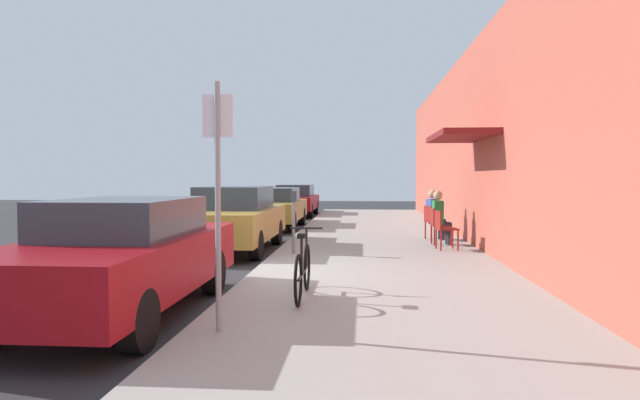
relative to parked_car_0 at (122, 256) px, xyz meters
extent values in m
plane|color=#2D2D30|center=(1.10, 2.56, -0.76)|extent=(60.00, 60.00, 0.00)
cube|color=#9E9B93|center=(3.35, 4.56, -0.70)|extent=(4.50, 32.00, 0.12)
cube|color=#BC5442|center=(5.75, 4.56, 1.72)|extent=(0.30, 32.00, 4.94)
cube|color=maroon|center=(5.05, 5.24, 1.84)|extent=(1.10, 2.80, 0.12)
cube|color=maroon|center=(0.00, -0.03, -0.10)|extent=(1.80, 4.40, 0.67)
cube|color=#333D47|center=(0.00, 0.12, 0.47)|extent=(1.48, 2.11, 0.47)
cylinder|color=black|center=(0.79, 1.33, -0.44)|extent=(0.22, 0.64, 0.64)
cylinder|color=black|center=(-0.79, 1.33, -0.44)|extent=(0.22, 0.64, 0.64)
cylinder|color=black|center=(0.79, -1.39, -0.44)|extent=(0.22, 0.64, 0.64)
cube|color=#A58433|center=(0.00, 5.94, -0.10)|extent=(1.80, 4.40, 0.68)
cube|color=#333D47|center=(0.00, 6.09, 0.50)|extent=(1.48, 2.11, 0.51)
cylinder|color=black|center=(0.79, 7.31, -0.44)|extent=(0.22, 0.64, 0.64)
cylinder|color=black|center=(-0.79, 7.31, -0.44)|extent=(0.22, 0.64, 0.64)
cylinder|color=black|center=(0.79, 4.58, -0.44)|extent=(0.22, 0.64, 0.64)
cylinder|color=black|center=(-0.79, 4.58, -0.44)|extent=(0.22, 0.64, 0.64)
cube|color=#A58433|center=(0.00, 11.71, -0.14)|extent=(1.80, 4.40, 0.60)
cube|color=#333D47|center=(0.00, 11.86, 0.38)|extent=(1.48, 2.11, 0.45)
cylinder|color=black|center=(0.79, 13.07, -0.44)|extent=(0.22, 0.64, 0.64)
cylinder|color=black|center=(-0.79, 13.07, -0.44)|extent=(0.22, 0.64, 0.64)
cylinder|color=black|center=(0.79, 10.34, -0.44)|extent=(0.22, 0.64, 0.64)
cylinder|color=black|center=(-0.79, 10.34, -0.44)|extent=(0.22, 0.64, 0.64)
cube|color=maroon|center=(0.00, 17.55, -0.15)|extent=(1.80, 4.40, 0.57)
cube|color=#333D47|center=(0.00, 17.70, 0.38)|extent=(1.48, 2.11, 0.49)
cylinder|color=black|center=(0.79, 18.92, -0.44)|extent=(0.22, 0.64, 0.64)
cylinder|color=black|center=(-0.79, 18.92, -0.44)|extent=(0.22, 0.64, 0.64)
cylinder|color=black|center=(0.79, 16.19, -0.44)|extent=(0.22, 0.64, 0.64)
cylinder|color=black|center=(-0.79, 16.19, -0.44)|extent=(0.22, 0.64, 0.64)
cylinder|color=slate|center=(1.55, 4.81, -0.09)|extent=(0.07, 0.07, 1.10)
cube|color=#383D42|center=(1.55, 4.81, 0.57)|extent=(0.12, 0.10, 0.22)
cylinder|color=gray|center=(1.50, -1.01, 0.66)|extent=(0.06, 0.06, 2.60)
cube|color=white|center=(1.50, -0.99, 1.61)|extent=(0.32, 0.02, 0.44)
torus|color=black|center=(2.20, 1.19, -0.31)|extent=(0.04, 0.66, 0.66)
torus|color=black|center=(2.20, 0.14, -0.31)|extent=(0.04, 0.66, 0.66)
cylinder|color=black|center=(2.20, 0.66, -0.31)|extent=(0.04, 1.05, 0.04)
cylinder|color=black|center=(2.20, 0.51, -0.06)|extent=(0.04, 0.04, 0.50)
cube|color=black|center=(2.20, 0.51, 0.21)|extent=(0.10, 0.20, 0.06)
cylinder|color=black|center=(2.20, 1.14, -0.03)|extent=(0.03, 0.03, 0.56)
cylinder|color=black|center=(2.20, 1.14, 0.25)|extent=(0.46, 0.03, 0.03)
cylinder|color=maroon|center=(5.03, 5.90, -0.41)|extent=(0.04, 0.04, 0.45)
cylinder|color=maroon|center=(5.08, 5.52, -0.41)|extent=(0.04, 0.04, 0.45)
cylinder|color=maroon|center=(4.65, 5.84, -0.41)|extent=(0.04, 0.04, 0.45)
cylinder|color=maroon|center=(4.71, 5.47, -0.41)|extent=(0.04, 0.04, 0.45)
cube|color=maroon|center=(4.87, 5.68, -0.17)|extent=(0.50, 0.50, 0.03)
cube|color=maroon|center=(4.66, 5.65, 0.03)|extent=(0.09, 0.44, 0.40)
cylinder|color=maroon|center=(5.05, 6.82, -0.41)|extent=(0.04, 0.04, 0.45)
cylinder|color=maroon|center=(5.07, 6.44, -0.41)|extent=(0.04, 0.04, 0.45)
cylinder|color=maroon|center=(4.67, 6.79, -0.41)|extent=(0.04, 0.04, 0.45)
cylinder|color=maroon|center=(4.69, 6.42, -0.41)|extent=(0.04, 0.04, 0.45)
cube|color=maroon|center=(4.87, 6.62, -0.17)|extent=(0.46, 0.46, 0.03)
cube|color=maroon|center=(4.66, 6.60, 0.03)|extent=(0.05, 0.44, 0.40)
cylinder|color=#232838|center=(5.04, 6.73, -0.40)|extent=(0.11, 0.11, 0.47)
cylinder|color=#232838|center=(4.91, 6.72, -0.17)|extent=(0.37, 0.16, 0.14)
cylinder|color=#232838|center=(5.05, 6.53, -0.40)|extent=(0.11, 0.11, 0.47)
cylinder|color=#232838|center=(4.92, 6.52, -0.17)|extent=(0.37, 0.16, 0.14)
cube|color=#267233|center=(4.79, 6.61, 0.13)|extent=(0.24, 0.37, 0.56)
sphere|color=tan|center=(4.79, 6.61, 0.54)|extent=(0.22, 0.22, 0.22)
cylinder|color=maroon|center=(5.00, 7.90, -0.41)|extent=(0.04, 0.04, 0.45)
cylinder|color=maroon|center=(5.10, 7.53, -0.41)|extent=(0.04, 0.04, 0.45)
cylinder|color=maroon|center=(4.63, 7.79, -0.41)|extent=(0.04, 0.04, 0.45)
cylinder|color=maroon|center=(4.74, 7.43, -0.41)|extent=(0.04, 0.04, 0.45)
cube|color=maroon|center=(4.87, 7.66, -0.17)|extent=(0.54, 0.54, 0.03)
cube|color=maroon|center=(4.67, 7.61, 0.03)|extent=(0.15, 0.43, 0.40)
cylinder|color=#232838|center=(5.01, 7.81, -0.40)|extent=(0.11, 0.11, 0.47)
cylinder|color=#232838|center=(4.89, 7.77, -0.17)|extent=(0.38, 0.23, 0.14)
cylinder|color=#232838|center=(5.07, 7.62, -0.40)|extent=(0.11, 0.11, 0.47)
cylinder|color=#232838|center=(4.94, 7.58, -0.17)|extent=(0.38, 0.23, 0.14)
cube|color=#334C99|center=(4.79, 7.64, 0.13)|extent=(0.31, 0.41, 0.56)
sphere|color=tan|center=(4.79, 7.64, 0.54)|extent=(0.22, 0.22, 0.22)
camera|label=1|loc=(3.00, -6.57, 0.98)|focal=30.68mm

